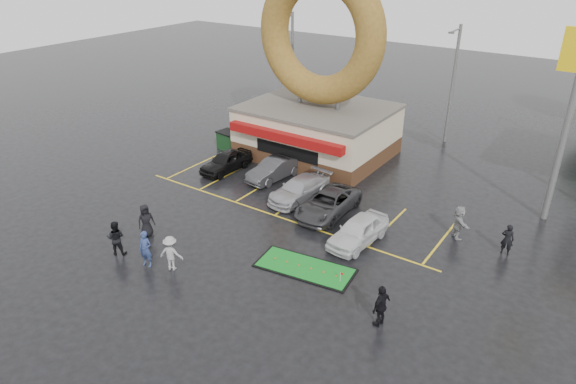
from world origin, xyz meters
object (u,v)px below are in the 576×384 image
Objects in this scene: streetlight_left at (292,62)px; streetlight_mid at (452,82)px; car_grey at (328,203)px; car_white at (358,231)px; shell_sign at (575,93)px; car_silver at (300,189)px; car_black at (226,161)px; person_cameraman at (381,306)px; putting_green at (305,268)px; donut_shop at (318,96)px; car_dgrey at (274,169)px; dumpster at (230,141)px; person_blue at (146,249)px.

streetlight_mid is (14.00, 1.00, 0.00)m from streetlight_left.
car_grey is 3.45m from car_white.
shell_sign is 2.29× the size of car_silver.
car_grey is at bearing -8.01° from car_silver.
person_cameraman reaches higher than car_black.
putting_green is (-1.00, -3.61, -0.68)m from car_white.
streetlight_left is at bearing 135.22° from donut_shop.
streetlight_mid is at bearing 84.27° from car_grey.
car_white reaches higher than car_dgrey.
donut_shop reaches higher than person_cameraman.
dumpster is at bearing 160.78° from car_white.
shell_sign reaches higher than car_grey.
streetlight_mid is 15.96m from car_silver.
car_white is (5.35, -2.52, 0.04)m from car_silver.
streetlight_mid is at bearing 48.62° from donut_shop.
person_blue is (0.84, -11.81, 0.25)m from car_dgrey.
person_blue reaches higher than car_grey.
car_dgrey reaches higher than car_silver.
car_white is 2.33× the size of dumpster.
person_blue is 0.37× the size of putting_green.
putting_green is at bearing -99.62° from person_cameraman.
streetlight_left is 25.10m from putting_green.
shell_sign is at bearing 32.45° from car_silver.
streetlight_left is at bearing 138.39° from car_white.
person_cameraman is at bearing -25.30° from dumpster.
streetlight_left is 29.18m from person_cameraman.
car_grey is 2.72× the size of dumpster.
putting_green is (-8.62, -12.11, -7.34)m from shell_sign.
car_silver is 0.92× the size of putting_green.
donut_shop reaches higher than car_black.
putting_green is (0.38, -21.03, -4.74)m from streetlight_mid.
donut_shop is at bearing 119.42° from putting_green.
person_blue is at bearing -67.97° from person_cameraman.
donut_shop is 1.27× the size of shell_sign.
person_blue reaches higher than car_black.
shell_sign is 23.17m from person_blue.
person_cameraman is 1.07× the size of dumpster.
person_cameraman reaches higher than car_dgrey.
donut_shop reaches higher than car_dgrey.
person_blue is at bearing -147.49° from putting_green.
streetlight_left is 5.00× the size of dumpster.
putting_green is at bearing -38.23° from car_dgrey.
car_grey is at bearing -14.12° from car_dgrey.
car_silver reaches higher than dumpster.
streetlight_left is 17.62m from car_silver.
car_dgrey is at bearing 159.62° from car_white.
streetlight_mid is 23.57m from person_cameraman.
shell_sign is 15.67m from person_cameraman.
person_cameraman is 0.38× the size of putting_green.
car_black is (-3.56, -6.20, -3.76)m from donut_shop.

